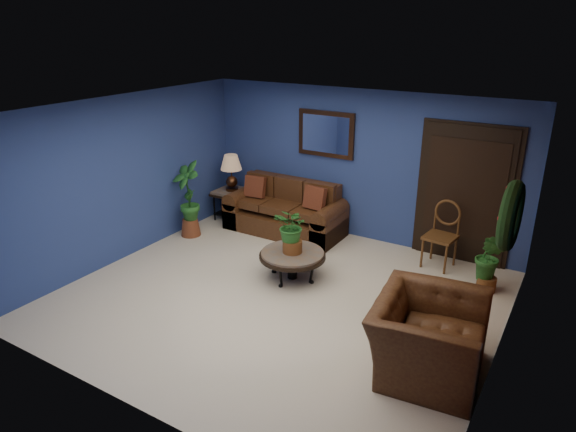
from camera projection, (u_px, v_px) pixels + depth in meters
The scene contains 18 objects.
floor at pixel (279, 297), 6.93m from camera, with size 5.50×5.50×0.00m, color beige.
wall_back at pixel (359, 166), 8.48m from camera, with size 5.50×0.04×2.50m, color navy.
wall_left at pixel (125, 178), 7.81m from camera, with size 0.04×5.00×2.50m, color navy.
wall_right_brick at pixel (509, 260), 5.15m from camera, with size 0.04×5.00×2.50m, color maroon.
ceiling at pixel (277, 111), 6.03m from camera, with size 5.50×5.00×0.02m, color silver.
crown_molding at pixel (526, 144), 4.74m from camera, with size 0.03×5.00×0.14m, color white.
wall_mirror at pixel (326, 134), 8.56m from camera, with size 1.02×0.06×0.77m, color #462715.
closet_door at pixel (465, 195), 7.68m from camera, with size 1.44×0.06×2.18m, color black.
wreath at pixel (511, 216), 5.06m from camera, with size 0.72×0.72×0.16m, color black.
sofa at pixel (287, 214), 9.02m from camera, with size 2.06×0.89×0.93m.
coffee_table at pixel (292, 256), 7.33m from camera, with size 0.95×0.95×0.41m.
end_table at pixel (232, 197), 9.52m from camera, with size 0.61×0.61×0.56m.
table_lamp at pixel (231, 168), 9.32m from camera, with size 0.39×0.39×0.65m.
side_chair at pixel (443, 230), 7.66m from camera, with size 0.48×0.48×1.01m.
armchair at pixel (428, 337), 5.35m from camera, with size 1.26×1.10×0.82m, color #4A2E15.
coffee_plant at pixel (292, 228), 7.18m from camera, with size 0.52×0.46×0.67m.
floor_plant at pixel (490, 261), 6.94m from camera, with size 0.46×0.40×0.87m.
tall_plant at pixel (188, 197), 8.68m from camera, with size 0.65×0.54×1.32m.
Camera 1 is at (3.25, -5.13, 3.51)m, focal length 32.00 mm.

